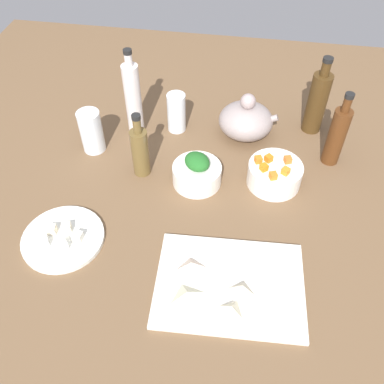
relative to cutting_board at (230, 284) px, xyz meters
The scene contains 28 objects.
tabletop 25.93cm from the cutting_board, 118.34° to the left, with size 190.00×190.00×3.00cm, color brown.
cutting_board is the anchor object (origin of this frame).
plate_tofu 42.40cm from the cutting_board, behind, with size 20.27×20.27×1.20cm, color white.
bowl_greens 33.82cm from the cutting_board, 111.30° to the left, with size 13.50×13.50×5.65cm, color white.
bowl_carrots 35.66cm from the cutting_board, 75.67° to the left, with size 14.78×14.78×6.46cm, color white.
teapot 54.70cm from the cutting_board, 90.68° to the left, with size 18.04×15.95×14.57cm.
bottle_0 62.34cm from the cutting_board, 124.17° to the left, with size 4.90×4.90×27.82cm.
bottle_1 64.41cm from the cutting_board, 71.81° to the left, with size 5.85×5.85×24.79cm.
bottle_2 44.13cm from the cutting_board, 130.62° to the left, with size 4.81×4.81×19.96cm.
bottle_3 53.34cm from the cutting_board, 61.78° to the left, with size 4.94×4.94×23.11cm.
drinking_glass_0 60.78cm from the cutting_board, 137.95° to the left, with size 6.67×6.67×13.13cm, color white.
drinking_glass_1 58.44cm from the cutting_board, 112.34° to the left, with size 5.71×5.71×12.55cm, color white.
carrot_cube_0 31.43cm from the cutting_board, 74.85° to the left, with size 1.80×1.80×1.80cm, color orange.
carrot_cube_1 38.85cm from the cutting_board, 72.10° to the left, with size 1.80×1.80×1.80cm, color orange.
carrot_cube_2 34.45cm from the cutting_board, 70.60° to the left, with size 1.80×1.80×1.80cm, color orange.
carrot_cube_3 37.36cm from the cutting_board, 79.62° to the left, with size 1.80×1.80×1.80cm, color orange.
carrot_cube_4 36.07cm from the cutting_board, 83.72° to the left, with size 1.80×1.80×1.80cm, color orange.
carrot_cube_5 33.56cm from the cutting_board, 80.36° to the left, with size 1.80×1.80×1.80cm, color orange.
chopped_greens_mound 34.50cm from the cutting_board, 111.30° to the left, with size 7.47×6.19×4.10cm, color #216324.
tofu_cube_0 40.64cm from the cutting_board, behind, with size 2.20×2.20×2.20cm, color silver.
tofu_cube_1 45.50cm from the cutting_board, behind, with size 2.20×2.20×2.20cm, color #F4E6CB.
tofu_cube_2 42.38cm from the cutting_board, 168.46° to the left, with size 2.20×2.20×2.20cm, color #FAEDCE.
tofu_cube_3 45.55cm from the cutting_board, behind, with size 2.20×2.20×2.20cm, color white.
tofu_cube_4 38.32cm from the cutting_board, behind, with size 2.20×2.20×2.20cm, color white.
dumpling_0 3.88cm from the cutting_board, 32.60° to the right, with size 4.55×4.14×2.94cm, color beige.
dumpling_1 9.62cm from the cutting_board, 165.75° to the left, with size 5.32×4.63×2.80cm, color beige.
dumpling_2 10.34cm from the cutting_board, 149.80° to the right, with size 5.83×5.28×2.69cm, color beige.
dumpling_3 7.37cm from the cutting_board, 82.87° to the right, with size 4.40×4.23×2.84cm, color beige.
Camera 1 is at (11.65, -72.75, 87.64)cm, focal length 39.36 mm.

